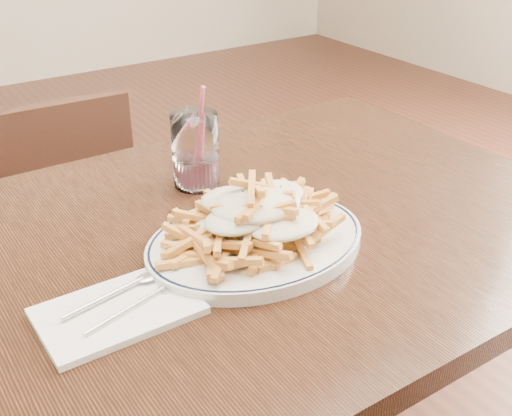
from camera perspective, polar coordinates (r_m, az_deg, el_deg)
table at (r=1.06m, az=-2.12°, el=-5.68°), size 1.20×0.80×0.75m
chair_far at (r=1.68m, az=-17.46°, el=-1.75°), size 0.39×0.39×0.81m
fries_plate at (r=0.96m, az=0.00°, el=-3.04°), size 0.41×0.37×0.02m
loaded_fries at (r=0.94m, az=0.00°, el=-0.31°), size 0.27×0.21×0.08m
napkin at (r=0.85m, az=-12.18°, el=-8.94°), size 0.20×0.13×0.01m
cutlery at (r=0.85m, az=-12.38°, el=-8.35°), size 0.17×0.10×0.01m
water_glass at (r=1.14m, az=-5.39°, el=4.76°), size 0.08×0.08×0.18m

